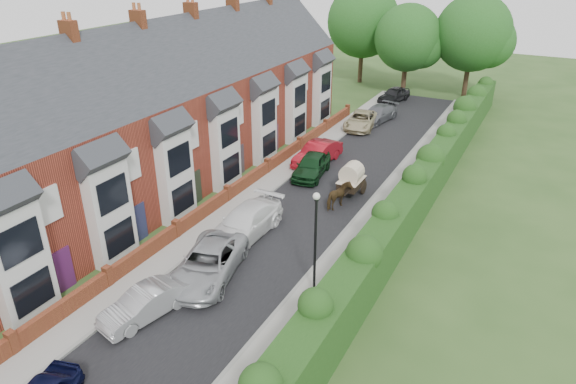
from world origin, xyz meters
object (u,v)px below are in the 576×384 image
object	(u,v)px
car_green	(312,165)
car_grey	(378,114)
car_red	(317,154)
car_silver_a	(145,304)
car_beige	(362,120)
horse	(339,196)
car_black	(394,95)
horse_cart	(352,177)
car_white	(245,222)
lamppost	(316,231)
car_silver_b	(208,263)

from	to	relation	value
car_green	car_grey	xyz separation A→B (m)	(0.08, 13.82, -0.08)
car_red	car_silver_a	bearing A→B (deg)	-81.73
car_beige	horse	bearing A→B (deg)	-80.67
car_black	horse_cart	size ratio (longest dim) A/B	1.40
car_white	horse	size ratio (longest dim) A/B	2.96
car_green	horse	xyz separation A→B (m)	(3.55, -3.65, 0.01)
car_white	car_beige	distance (m)	20.42
car_black	horse	bearing A→B (deg)	-67.11
lamppost	car_silver_a	distance (m)	7.95
lamppost	car_green	distance (m)	13.61
car_green	car_black	distance (m)	20.77
lamppost	car_silver_a	xyz separation A→B (m)	(-5.73, -4.85, -2.63)
car_white	car_beige	world-z (taller)	car_white
car_green	horse	world-z (taller)	horse
car_red	car_grey	size ratio (longest dim) A/B	0.99
car_grey	car_red	bearing A→B (deg)	-81.43
car_beige	car_silver_a	bearing A→B (deg)	-94.64
car_silver_b	car_grey	world-z (taller)	car_silver_b
car_silver_a	car_white	xyz separation A→B (m)	(0.16, 7.85, 0.13)
car_silver_b	horse_cart	distance (m)	11.93
car_silver_a	car_green	xyz separation A→B (m)	(-0.11, 16.88, 0.11)
car_green	car_beige	size ratio (longest dim) A/B	0.91
lamppost	car_silver_b	bearing A→B (deg)	-166.74
car_beige	horse_cart	xyz separation A→B (m)	(4.11, -12.99, 0.56)
car_white	car_red	xyz separation A→B (m)	(-0.84, 11.20, -0.01)
car_black	car_silver_a	bearing A→B (deg)	-75.66
car_silver_a	car_white	size ratio (longest dim) A/B	0.73
horse	horse_cart	distance (m)	2.07
car_white	car_red	bearing A→B (deg)	95.58
car_white	car_black	distance (m)	29.81
car_silver_a	horse	size ratio (longest dim) A/B	2.17
car_beige	car_grey	xyz separation A→B (m)	(0.64, 2.46, 0.00)
car_silver_b	car_beige	world-z (taller)	car_silver_b
lamppost	horse	size ratio (longest dim) A/B	2.76
lamppost	horse_cart	bearing A→B (deg)	102.39
car_white	lamppost	bearing A→B (deg)	-27.02
car_green	horse_cart	xyz separation A→B (m)	(3.55, -1.63, 0.48)
car_beige	car_grey	distance (m)	2.54
car_silver_a	horse	distance (m)	13.68
lamppost	car_beige	world-z (taller)	lamppost
horse	horse_cart	xyz separation A→B (m)	(0.00, 2.02, 0.47)
car_red	car_grey	world-z (taller)	car_red
horse_cart	car_red	bearing A→B (deg)	137.34
car_white	car_black	world-z (taller)	car_white
car_silver_a	car_white	world-z (taller)	car_white
horse_cart	horse	bearing A→B (deg)	-90.00
car_silver_a	horse_cart	bearing A→B (deg)	90.91
car_white	horse	world-z (taller)	car_white
car_white	car_red	world-z (taller)	car_white
car_black	car_green	bearing A→B (deg)	-75.13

